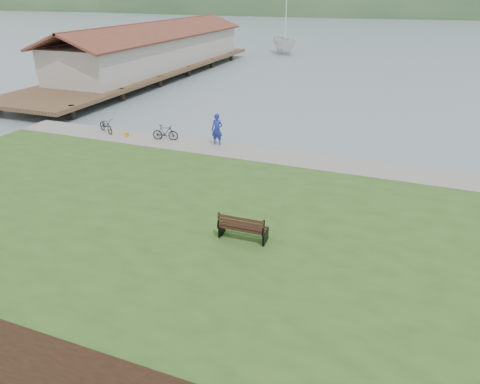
# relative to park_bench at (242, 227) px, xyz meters

# --- Properties ---
(ground) EXTENTS (600.00, 600.00, 0.00)m
(ground) POSITION_rel_park_bench_xyz_m (-0.75, 1.51, -0.92)
(ground) COLOR slate
(ground) RESTS_ON ground
(lawn) EXTENTS (34.00, 20.00, 0.40)m
(lawn) POSITION_rel_park_bench_xyz_m (-0.75, -0.49, -0.72)
(lawn) COLOR #2E551E
(lawn) RESTS_ON ground
(shoreline_path) EXTENTS (34.00, 2.20, 0.03)m
(shoreline_path) POSITION_rel_park_bench_xyz_m (-0.75, 8.41, -0.50)
(shoreline_path) COLOR gray
(shoreline_path) RESTS_ON lawn
(far_hillside) EXTENTS (580.00, 80.00, 38.00)m
(far_hillside) POSITION_rel_park_bench_xyz_m (19.25, 171.51, -0.92)
(far_hillside) COLOR #30542F
(far_hillside) RESTS_ON ground
(pier_pavilion) EXTENTS (8.00, 36.00, 5.40)m
(pier_pavilion) POSITION_rel_park_bench_xyz_m (-20.75, 29.04, 1.72)
(pier_pavilion) COLOR #4C3826
(pier_pavilion) RESTS_ON ground
(park_bench) EXTENTS (1.70, 0.72, 1.04)m
(park_bench) POSITION_rel_park_bench_xyz_m (0.00, 0.00, 0.00)
(park_bench) COLOR black
(park_bench) RESTS_ON lawn
(person) EXTENTS (0.78, 0.54, 2.11)m
(person) POSITION_rel_park_bench_xyz_m (-4.91, 9.01, 0.54)
(person) COLOR #212D99
(person) RESTS_ON lawn
(bicycle_a) EXTENTS (1.33, 1.76, 0.88)m
(bicycle_a) POSITION_rel_park_bench_xyz_m (-12.23, 8.71, -0.08)
(bicycle_a) COLOR black
(bicycle_a) RESTS_ON lawn
(bicycle_b) EXTENTS (0.76, 1.59, 0.92)m
(bicycle_b) POSITION_rel_park_bench_xyz_m (-8.07, 8.71, -0.06)
(bicycle_b) COLOR black
(bicycle_b) RESTS_ON lawn
(sailboat) EXTENTS (14.97, 15.01, 27.96)m
(sailboat) POSITION_rel_park_bench_xyz_m (-12.36, 49.88, -0.92)
(sailboat) COLOR silver
(sailboat) RESTS_ON ground
(pannier) EXTENTS (0.20, 0.28, 0.29)m
(pannier) POSITION_rel_park_bench_xyz_m (-10.57, 8.43, -0.37)
(pannier) COLOR orange
(pannier) RESTS_ON lawn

